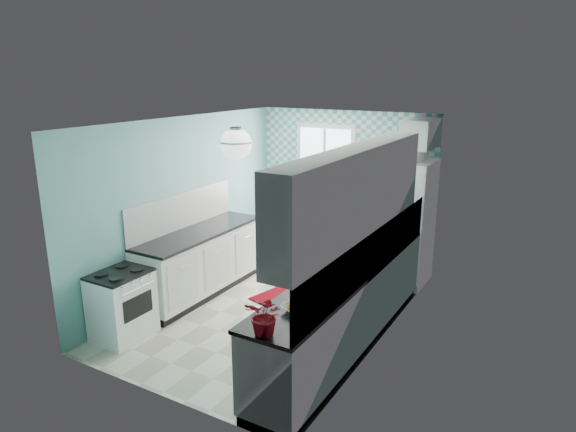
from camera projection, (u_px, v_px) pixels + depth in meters
The scene contains 26 objects.
floor at pixel (276, 310), 6.90m from camera, with size 3.00×4.40×0.02m, color silver.
ceiling at pixel (274, 120), 6.22m from camera, with size 3.00×4.40×0.02m, color white.
wall_back at pixel (345, 188), 8.41m from camera, with size 3.00×0.02×2.50m, color #62A39C.
wall_front at pixel (150, 278), 4.72m from camera, with size 3.00×0.02×2.50m, color #62A39C.
wall_left at pixel (184, 205), 7.29m from camera, with size 0.02×4.40×2.50m, color #62A39C.
wall_right at pixel (388, 238), 5.84m from camera, with size 0.02×4.40×2.50m, color #62A39C.
accent_wall at pixel (344, 188), 8.39m from camera, with size 3.00×0.01×2.50m, color #52B3AE.
window at pixel (325, 168), 8.45m from camera, with size 1.04×0.05×1.44m.
backsplash_right at pixel (373, 253), 5.53m from camera, with size 0.02×3.60×0.51m, color white.
backsplash_left at pixel (182, 210), 7.23m from camera, with size 0.02×2.15×0.51m, color white.
upper_cabinets_right at pixel (355, 191), 5.25m from camera, with size 0.33×3.20×0.90m, color silver.
upper_cabinet_fridge at pixel (421, 133), 7.19m from camera, with size 0.40×0.74×0.40m, color silver.
ceiling_light at pixel (236, 143), 5.61m from camera, with size 0.34×0.34×0.35m.
base_cabinets_right at pixel (347, 310), 5.87m from camera, with size 0.60×3.60×0.90m, color white.
countertop_right at pixel (347, 271), 5.75m from camera, with size 0.63×3.60×0.04m, color black.
base_cabinets_left at pixel (201, 264), 7.30m from camera, with size 0.60×2.15×0.90m, color white.
countertop_left at pixel (200, 232), 7.16m from camera, with size 0.63×2.15×0.04m, color black.
fridge at pixel (402, 222), 7.64m from camera, with size 0.81×0.80×1.85m.
stove at pixel (122, 304), 6.09m from camera, with size 0.54×0.67×0.80m.
sink at pixel (380, 246), 6.57m from camera, with size 0.52×0.44×0.53m.
rug at pixel (293, 295), 7.32m from camera, with size 0.74×1.05×0.02m, color maroon.
dish_towel at pixel (352, 277), 6.75m from camera, with size 0.02×0.24×0.36m, color #6EB8B4.
fruit_bowl at pixel (296, 309), 4.73m from camera, with size 0.25×0.25×0.06m, color silver.
potted_plant at pixel (266, 316), 4.26m from camera, with size 0.33×0.29×0.37m, color red.
soap_bottle at pixel (391, 231), 6.76m from camera, with size 0.10×0.10×0.22m, color #A9C2CA.
microwave at pixel (407, 150), 7.35m from camera, with size 0.52×0.35×0.29m, color white.
Camera 1 is at (3.30, -5.38, 3.07)m, focal length 32.00 mm.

